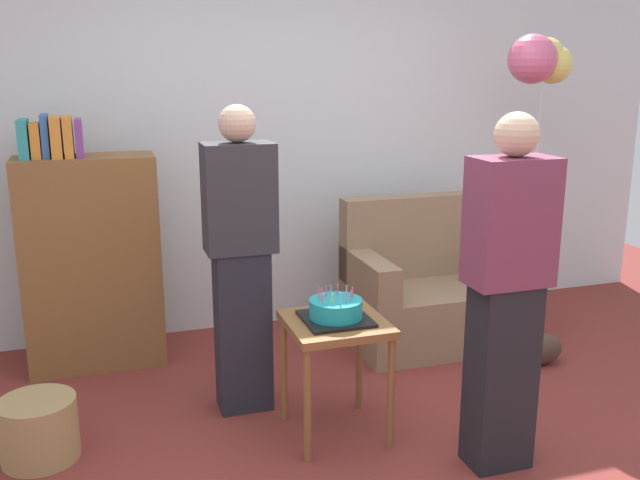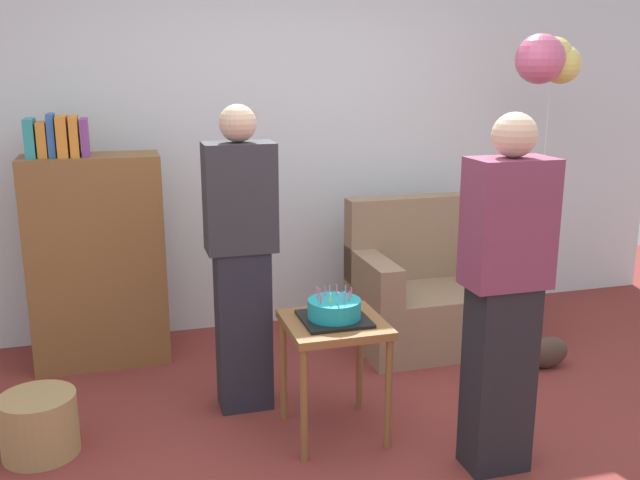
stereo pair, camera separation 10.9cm
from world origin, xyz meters
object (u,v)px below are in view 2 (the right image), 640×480
at_px(couch, 435,293).
at_px(handbag, 547,352).
at_px(person_holding_cake, 504,296).
at_px(wicker_basket, 39,425).
at_px(balloon_bunch, 549,60).
at_px(side_table, 334,338).
at_px(bookshelf, 96,257).
at_px(person_blowing_candles, 242,259).
at_px(birthday_cake, 334,311).

relative_size(couch, handbag, 3.93).
relative_size(person_holding_cake, wicker_basket, 4.53).
height_order(person_holding_cake, balloon_bunch, balloon_bunch).
distance_m(couch, handbag, 0.80).
bearing_deg(wicker_basket, couch, 17.85).
bearing_deg(side_table, bookshelf, 131.82).
bearing_deg(person_blowing_candles, side_table, -25.29).
bearing_deg(bookshelf, couch, -7.43).
height_order(side_table, wicker_basket, side_table).
bearing_deg(handbag, birthday_cake, -165.39).
distance_m(birthday_cake, wicker_basket, 1.51).
bearing_deg(person_blowing_candles, person_holding_cake, -19.64).
distance_m(side_table, balloon_bunch, 2.37).
bearing_deg(balloon_bunch, birthday_cake, -151.23).
bearing_deg(wicker_basket, side_table, -8.19).
distance_m(couch, birthday_cake, 1.45).
relative_size(handbag, balloon_bunch, 0.14).
xyz_separation_m(couch, bookshelf, (-2.15, 0.28, 0.34)).
relative_size(person_holding_cake, balloon_bunch, 0.81).
bearing_deg(couch, birthday_cake, -135.90).
bearing_deg(handbag, wicker_basket, -176.32).
relative_size(bookshelf, wicker_basket, 4.29).
bearing_deg(person_blowing_candles, handbag, 21.80).
xyz_separation_m(bookshelf, person_blowing_candles, (0.75, -0.84, 0.15)).
height_order(person_blowing_candles, person_holding_cake, same).
bearing_deg(handbag, couch, 128.88).
bearing_deg(bookshelf, person_holding_cake, -45.05).
distance_m(side_table, birthday_cake, 0.14).
bearing_deg(wicker_basket, bookshelf, 75.27).
relative_size(wicker_basket, handbag, 1.29).
bearing_deg(balloon_bunch, side_table, -151.23).
distance_m(couch, side_table, 1.42).
distance_m(bookshelf, wicker_basket, 1.22).
xyz_separation_m(person_blowing_candles, balloon_bunch, (2.10, 0.52, 1.02)).
bearing_deg(side_table, couch, 44.10).
relative_size(couch, side_table, 1.82).
xyz_separation_m(birthday_cake, balloon_bunch, (1.72, 0.94, 1.19)).
height_order(bookshelf, balloon_bunch, balloon_bunch).
distance_m(person_blowing_candles, wicker_basket, 1.26).
bearing_deg(person_blowing_candles, couch, 44.76).
bearing_deg(balloon_bunch, person_holding_cake, -127.27).
xyz_separation_m(bookshelf, handbag, (2.63, -0.87, -0.58)).
bearing_deg(person_holding_cake, handbag, -136.30).
distance_m(couch, person_holding_cake, 1.61).
height_order(side_table, person_blowing_candles, person_blowing_candles).
bearing_deg(person_holding_cake, bookshelf, -46.84).
bearing_deg(birthday_cake, couch, 44.10).
relative_size(couch, person_blowing_candles, 0.67).
bearing_deg(person_holding_cake, balloon_bunch, -129.06).
relative_size(bookshelf, person_holding_cake, 0.95).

